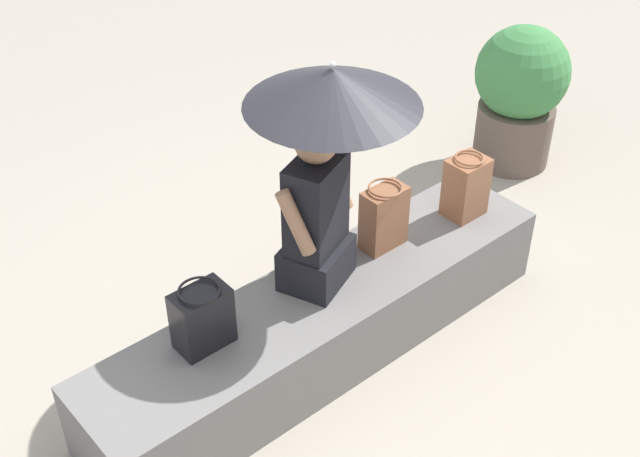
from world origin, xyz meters
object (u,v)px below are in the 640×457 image
(person_seated, at_px, (316,217))
(tote_bag_canvas, at_px, (466,186))
(handbag_black, at_px, (202,318))
(planter_near, at_px, (519,93))
(parasol, at_px, (333,87))
(shoulder_bag_spare, at_px, (384,217))

(person_seated, relative_size, tote_bag_canvas, 2.45)
(handbag_black, xyz_separation_m, planter_near, (2.90, 0.52, -0.06))
(person_seated, distance_m, planter_near, 2.30)
(tote_bag_canvas, distance_m, planter_near, 1.37)
(planter_near, bearing_deg, parasol, -166.63)
(person_seated, distance_m, tote_bag_canvas, 1.02)
(shoulder_bag_spare, bearing_deg, handbag_black, -179.88)
(handbag_black, bearing_deg, person_seated, 0.93)
(tote_bag_canvas, relative_size, planter_near, 0.37)
(tote_bag_canvas, relative_size, shoulder_bag_spare, 1.00)
(parasol, xyz_separation_m, handbag_black, (-0.78, -0.01, -0.88))
(parasol, distance_m, shoulder_bag_spare, 0.93)
(parasol, xyz_separation_m, tote_bag_canvas, (0.90, -0.09, -0.86))
(person_seated, relative_size, parasol, 0.78)
(handbag_black, bearing_deg, tote_bag_canvas, -2.86)
(parasol, distance_m, handbag_black, 1.18)
(tote_bag_canvas, xyz_separation_m, planter_near, (1.23, 0.60, -0.08))
(tote_bag_canvas, height_order, planter_near, planter_near)
(person_seated, distance_m, parasol, 0.66)
(parasol, xyz_separation_m, shoulder_bag_spare, (0.36, -0.01, -0.86))
(tote_bag_canvas, bearing_deg, person_seated, 174.55)
(person_seated, bearing_deg, parasol, -0.35)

